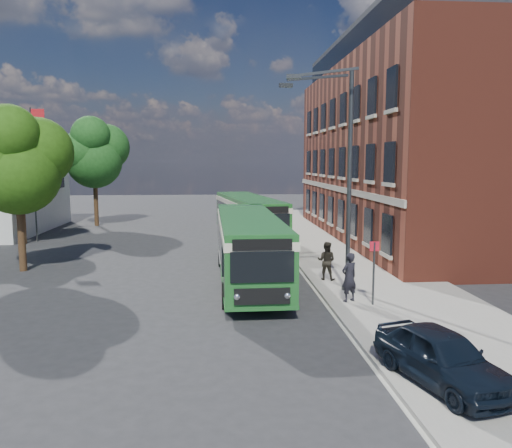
{
  "coord_description": "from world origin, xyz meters",
  "views": [
    {
      "loc": [
        -0.12,
        -21.84,
        5.45
      ],
      "look_at": [
        1.86,
        3.82,
        2.2
      ],
      "focal_mm": 35.0,
      "sensor_mm": 36.0,
      "label": 1
    }
  ],
  "objects": [
    {
      "name": "pavement",
      "position": [
        7.0,
        8.0,
        0.07
      ],
      "size": [
        6.0,
        48.0,
        0.15
      ],
      "primitive_type": "cube",
      "color": "gray",
      "rests_on": "ground"
    },
    {
      "name": "bus_rear",
      "position": [
        1.98,
        12.16,
        1.83
      ],
      "size": [
        4.42,
        12.42,
        3.02
      ],
      "color": "#1F6122",
      "rests_on": "ground"
    },
    {
      "name": "pedestrian_a",
      "position": [
        4.82,
        -3.71,
        1.09
      ],
      "size": [
        0.82,
        0.71,
        1.88
      ],
      "primitive_type": "imported",
      "rotation": [
        0.0,
        0.0,
        3.61
      ],
      "color": "black",
      "rests_on": "pavement"
    },
    {
      "name": "tree_left",
      "position": [
        -9.79,
        3.38,
        5.5
      ],
      "size": [
        4.8,
        4.56,
        8.1
      ],
      "color": "#382514",
      "rests_on": "ground"
    },
    {
      "name": "tree_right",
      "position": [
        -10.34,
        21.11,
        6.18
      ],
      "size": [
        5.39,
        5.13,
        9.11
      ],
      "color": "#382514",
      "rests_on": "ground"
    },
    {
      "name": "brick_office",
      "position": [
        14.0,
        12.0,
        6.97
      ],
      "size": [
        12.1,
        26.0,
        14.2
      ],
      "color": "maroon",
      "rests_on": "ground"
    },
    {
      "name": "ground",
      "position": [
        0.0,
        0.0,
        0.0
      ],
      "size": [
        120.0,
        120.0,
        0.0
      ],
      "primitive_type": "plane",
      "color": "#2B2B2E",
      "rests_on": "ground"
    },
    {
      "name": "bus_front",
      "position": [
        1.25,
        0.46,
        1.83
      ],
      "size": [
        2.8,
        12.38,
        3.02
      ],
      "color": "#216427",
      "rests_on": "ground"
    },
    {
      "name": "bus_stop_sign",
      "position": [
        5.6,
        -4.2,
        1.51
      ],
      "size": [
        0.35,
        0.08,
        2.52
      ],
      "color": "#313436",
      "rests_on": "ground"
    },
    {
      "name": "tree_mid",
      "position": [
        -12.92,
        11.88,
        5.16
      ],
      "size": [
        4.5,
        4.28,
        7.6
      ],
      "color": "#382514",
      "rests_on": "ground"
    },
    {
      "name": "street_lamp",
      "position": [
        4.84,
        -2.0,
        4.79
      ],
      "size": [
        2.96,
        2.38,
        9.0
      ],
      "color": "#313436",
      "rests_on": "ground"
    },
    {
      "name": "flagpole",
      "position": [
        -12.45,
        13.0,
        4.94
      ],
      "size": [
        0.95,
        0.1,
        9.0
      ],
      "color": "#313436",
      "rests_on": "ground"
    },
    {
      "name": "parked_car",
      "position": [
        5.19,
        -10.8,
        0.82
      ],
      "size": [
        2.56,
        4.19,
        1.33
      ],
      "primitive_type": "imported",
      "rotation": [
        0.0,
        0.0,
        0.27
      ],
      "color": "black",
      "rests_on": "pavement"
    },
    {
      "name": "kerb_line",
      "position": [
        3.95,
        8.0,
        0.01
      ],
      "size": [
        0.12,
        48.0,
        0.01
      ],
      "primitive_type": "cube",
      "color": "beige",
      "rests_on": "ground"
    },
    {
      "name": "pedestrian_b",
      "position": [
        4.72,
        -0.19,
        1.01
      ],
      "size": [
        1.04,
        0.96,
        1.73
      ],
      "primitive_type": "imported",
      "rotation": [
        0.0,
        0.0,
        2.69
      ],
      "color": "black",
      "rests_on": "pavement"
    }
  ]
}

